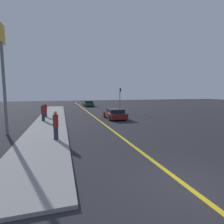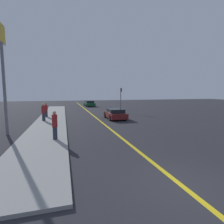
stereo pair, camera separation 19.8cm
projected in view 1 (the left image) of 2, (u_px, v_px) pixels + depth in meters
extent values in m
plane|color=#28282D|center=(190.00, 188.00, 5.61)|extent=(120.00, 120.00, 0.00)
cube|color=gold|center=(93.00, 116.00, 22.79)|extent=(0.20, 60.00, 0.01)
cube|color=gray|center=(51.00, 118.00, 20.14)|extent=(3.04, 33.41, 0.12)
cube|color=maroon|center=(115.00, 115.00, 20.12)|extent=(1.88, 3.94, 0.58)
cube|color=black|center=(115.00, 111.00, 19.88)|extent=(1.65, 2.17, 0.41)
cylinder|color=black|center=(105.00, 115.00, 21.06)|extent=(0.22, 0.67, 0.67)
cylinder|color=black|center=(119.00, 114.00, 21.54)|extent=(0.22, 0.67, 0.67)
cylinder|color=black|center=(110.00, 118.00, 18.74)|extent=(0.22, 0.67, 0.67)
cylinder|color=black|center=(125.00, 117.00, 19.21)|extent=(0.22, 0.67, 0.67)
cube|color=#144728|center=(88.00, 104.00, 37.85)|extent=(1.92, 4.76, 0.61)
cube|color=black|center=(88.00, 102.00, 37.56)|extent=(1.65, 2.63, 0.48)
cylinder|color=black|center=(83.00, 104.00, 39.00)|extent=(0.23, 0.63, 0.62)
cylinder|color=black|center=(91.00, 104.00, 39.51)|extent=(0.23, 0.63, 0.62)
cylinder|color=black|center=(85.00, 105.00, 36.23)|extent=(0.23, 0.63, 0.62)
cylinder|color=black|center=(93.00, 105.00, 36.74)|extent=(0.23, 0.63, 0.62)
cylinder|color=#282D3D|center=(56.00, 133.00, 10.90)|extent=(0.28, 0.28, 0.79)
cylinder|color=maroon|center=(56.00, 121.00, 10.81)|extent=(0.33, 0.33, 0.79)
sphere|color=tan|center=(55.00, 113.00, 10.75)|extent=(0.21, 0.21, 0.21)
cylinder|color=#282D3D|center=(43.00, 117.00, 17.95)|extent=(0.32, 0.32, 0.77)
cylinder|color=maroon|center=(43.00, 110.00, 17.86)|extent=(0.38, 0.38, 0.77)
sphere|color=tan|center=(43.00, 105.00, 17.80)|extent=(0.24, 0.24, 0.24)
cylinder|color=#282D3D|center=(46.00, 114.00, 20.75)|extent=(0.32, 0.32, 0.73)
cylinder|color=maroon|center=(45.00, 108.00, 20.67)|extent=(0.38, 0.38, 0.73)
sphere|color=tan|center=(45.00, 104.00, 20.61)|extent=(0.24, 0.24, 0.24)
cylinder|color=slate|center=(120.00, 100.00, 26.62)|extent=(0.12, 0.12, 3.68)
cube|color=black|center=(120.00, 90.00, 26.27)|extent=(0.18, 0.18, 0.55)
sphere|color=red|center=(121.00, 89.00, 26.16)|extent=(0.14, 0.14, 0.14)
cylinder|color=slate|center=(4.00, 90.00, 12.21)|extent=(0.20, 0.20, 6.51)
cube|color=silver|center=(0.00, 32.00, 11.77)|extent=(0.08, 1.74, 1.36)
cube|color=gold|center=(0.00, 32.00, 11.77)|extent=(0.12, 1.62, 1.24)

